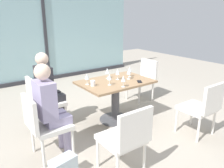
% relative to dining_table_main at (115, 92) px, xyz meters
% --- Properties ---
extents(ground_plane, '(12.00, 12.00, 0.00)m').
position_rel_dining_table_main_xyz_m(ground_plane, '(0.00, 0.00, -0.53)').
color(ground_plane, '#A89E8E').
extents(window_wall_backdrop, '(5.46, 0.10, 2.70)m').
position_rel_dining_table_main_xyz_m(window_wall_backdrop, '(0.00, 3.20, 0.68)').
color(window_wall_backdrop, '#90B7BC').
rests_on(window_wall_backdrop, ground_plane).
extents(dining_table_main, '(1.21, 0.82, 0.73)m').
position_rel_dining_table_main_xyz_m(dining_table_main, '(0.00, 0.00, 0.00)').
color(dining_table_main, '#997551').
rests_on(dining_table_main, ground_plane).
extents(chair_side_end, '(0.50, 0.46, 0.87)m').
position_rel_dining_table_main_xyz_m(chair_side_end, '(-1.39, -0.31, -0.03)').
color(chair_side_end, silver).
rests_on(chair_side_end, ground_plane).
extents(chair_far_left, '(0.50, 0.46, 0.87)m').
position_rel_dining_table_main_xyz_m(chair_far_left, '(-1.12, 0.47, -0.03)').
color(chair_far_left, silver).
rests_on(chair_far_left, ground_plane).
extents(chair_front_left, '(0.46, 0.50, 0.87)m').
position_rel_dining_table_main_xyz_m(chair_front_left, '(-0.75, -1.20, -0.03)').
color(chair_front_left, silver).
rests_on(chair_front_left, ground_plane).
extents(chair_front_right, '(0.46, 0.50, 0.87)m').
position_rel_dining_table_main_xyz_m(chair_front_right, '(0.75, -1.20, -0.03)').
color(chair_front_right, silver).
rests_on(chair_front_right, ground_plane).
extents(chair_far_right, '(0.50, 0.46, 0.87)m').
position_rel_dining_table_main_xyz_m(chair_far_right, '(1.12, 0.47, -0.03)').
color(chair_far_right, silver).
rests_on(chair_far_right, ground_plane).
extents(person_side_end, '(0.39, 0.34, 1.26)m').
position_rel_dining_table_main_xyz_m(person_side_end, '(-1.28, -0.31, 0.17)').
color(person_side_end, '#9E93B7').
rests_on(person_side_end, ground_plane).
extents(person_far_left, '(0.39, 0.34, 1.26)m').
position_rel_dining_table_main_xyz_m(person_far_left, '(-1.01, 0.47, 0.17)').
color(person_far_left, '#28282D').
rests_on(person_far_left, ground_plane).
extents(wine_glass_0, '(0.07, 0.07, 0.18)m').
position_rel_dining_table_main_xyz_m(wine_glass_0, '(-0.09, -0.33, 0.33)').
color(wine_glass_0, silver).
rests_on(wine_glass_0, dining_table_main).
extents(wine_glass_1, '(0.07, 0.07, 0.18)m').
position_rel_dining_table_main_xyz_m(wine_glass_1, '(-0.49, 0.11, 0.33)').
color(wine_glass_1, silver).
rests_on(wine_glass_1, dining_table_main).
extents(wine_glass_2, '(0.07, 0.07, 0.18)m').
position_rel_dining_table_main_xyz_m(wine_glass_2, '(-0.01, 0.22, 0.33)').
color(wine_glass_2, silver).
rests_on(wine_glass_2, dining_table_main).
extents(wine_glass_3, '(0.07, 0.07, 0.18)m').
position_rel_dining_table_main_xyz_m(wine_glass_3, '(0.26, -0.04, 0.33)').
color(wine_glass_3, silver).
rests_on(wine_glass_3, dining_table_main).
extents(wine_glass_4, '(0.07, 0.07, 0.18)m').
position_rel_dining_table_main_xyz_m(wine_glass_4, '(0.08, 0.05, 0.33)').
color(wine_glass_4, silver).
rests_on(wine_glass_4, dining_table_main).
extents(wine_glass_5, '(0.07, 0.07, 0.18)m').
position_rel_dining_table_main_xyz_m(wine_glass_5, '(-0.21, -0.12, 0.33)').
color(wine_glass_5, silver).
rests_on(wine_glass_5, dining_table_main).
extents(wine_glass_6, '(0.07, 0.07, 0.18)m').
position_rel_dining_table_main_xyz_m(wine_glass_6, '(0.37, 0.06, 0.33)').
color(wine_glass_6, silver).
rests_on(wine_glass_6, dining_table_main).
extents(coffee_cup, '(0.08, 0.08, 0.09)m').
position_rel_dining_table_main_xyz_m(coffee_cup, '(-0.45, -0.01, 0.24)').
color(coffee_cup, white).
rests_on(coffee_cup, dining_table_main).
extents(cell_phone_on_table, '(0.14, 0.16, 0.01)m').
position_rel_dining_table_main_xyz_m(cell_phone_on_table, '(0.30, -0.28, 0.20)').
color(cell_phone_on_table, black).
rests_on(cell_phone_on_table, dining_table_main).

